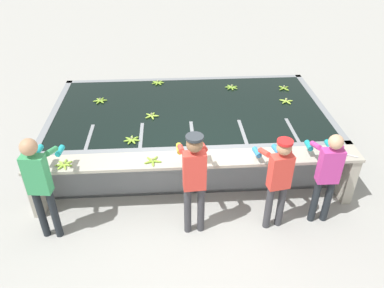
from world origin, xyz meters
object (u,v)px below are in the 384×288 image
(worker_2, at_px, (278,176))
(banana_bunch_ledge_0, at_px, (153,161))
(knife_0, at_px, (343,154))
(banana_bunch_floating_0, at_px, (286,101))
(banana_bunch_floating_4, at_px, (158,83))
(banana_bunch_floating_6, at_px, (284,88))
(worker_1, at_px, (194,175))
(banana_bunch_floating_3, at_px, (100,101))
(banana_bunch_floating_5, at_px, (232,87))
(banana_bunch_floating_1, at_px, (152,116))
(worker_3, at_px, (327,171))
(banana_bunch_floating_2, at_px, (132,140))
(worker_0, at_px, (39,180))
(banana_bunch_ledge_1, at_px, (64,164))

(worker_2, bearing_deg, banana_bunch_ledge_0, 164.51)
(banana_bunch_ledge_0, distance_m, knife_0, 3.00)
(banana_bunch_floating_0, xyz_separation_m, knife_0, (0.40, -1.84, -0.01))
(banana_bunch_floating_4, distance_m, banana_bunch_floating_6, 2.71)
(worker_2, bearing_deg, worker_1, -178.73)
(banana_bunch_floating_3, distance_m, banana_bunch_floating_5, 2.75)
(banana_bunch_floating_1, xyz_separation_m, banana_bunch_floating_5, (1.67, 1.14, -0.00))
(banana_bunch_floating_3, distance_m, banana_bunch_floating_4, 1.39)
(banana_bunch_floating_6, bearing_deg, worker_1, -125.28)
(banana_bunch_ledge_0, height_order, knife_0, banana_bunch_ledge_0)
(worker_3, distance_m, banana_bunch_floating_1, 3.22)
(banana_bunch_floating_2, relative_size, banana_bunch_floating_4, 1.01)
(banana_bunch_ledge_0, bearing_deg, worker_1, -41.51)
(banana_bunch_floating_6, bearing_deg, banana_bunch_floating_1, -159.68)
(banana_bunch_floating_1, distance_m, banana_bunch_floating_2, 0.86)
(banana_bunch_floating_3, bearing_deg, banana_bunch_floating_5, 9.54)
(worker_0, distance_m, banana_bunch_floating_3, 2.65)
(worker_0, bearing_deg, banana_bunch_floating_4, 64.97)
(banana_bunch_floating_0, distance_m, banana_bunch_ledge_1, 4.36)
(worker_2, relative_size, banana_bunch_ledge_1, 5.65)
(banana_bunch_floating_2, bearing_deg, banana_bunch_floating_6, 30.70)
(banana_bunch_floating_2, bearing_deg, worker_1, -50.27)
(banana_bunch_ledge_1, bearing_deg, worker_1, -15.28)
(worker_2, height_order, banana_bunch_floating_6, worker_2)
(worker_0, distance_m, banana_bunch_floating_5, 4.41)
(banana_bunch_floating_1, xyz_separation_m, banana_bunch_floating_4, (0.10, 1.49, -0.00))
(banana_bunch_floating_0, distance_m, banana_bunch_floating_3, 3.70)
(banana_bunch_ledge_0, distance_m, banana_bunch_ledge_1, 1.34)
(knife_0, bearing_deg, banana_bunch_floating_2, 169.77)
(banana_bunch_floating_3, bearing_deg, banana_bunch_floating_2, -63.86)
(worker_2, bearing_deg, banana_bunch_floating_0, 71.85)
(banana_bunch_floating_0, relative_size, banana_bunch_floating_5, 0.99)
(worker_1, bearing_deg, banana_bunch_ledge_0, 138.49)
(banana_bunch_floating_6, bearing_deg, banana_bunch_floating_0, -100.99)
(worker_3, height_order, banana_bunch_floating_2, worker_3)
(worker_0, relative_size, worker_2, 1.09)
(banana_bunch_floating_1, xyz_separation_m, banana_bunch_floating_2, (-0.31, -0.80, -0.00))
(worker_0, distance_m, banana_bunch_ledge_1, 0.55)
(worker_0, bearing_deg, worker_1, -0.99)
(worker_2, distance_m, banana_bunch_floating_3, 3.92)
(worker_2, height_order, banana_bunch_ledge_1, worker_2)
(worker_1, relative_size, banana_bunch_ledge_0, 6.23)
(worker_1, distance_m, banana_bunch_floating_5, 3.27)
(banana_bunch_floating_6, distance_m, banana_bunch_ledge_0, 3.66)
(banana_bunch_floating_3, relative_size, banana_bunch_floating_5, 1.01)
(banana_bunch_floating_2, height_order, banana_bunch_ledge_0, banana_bunch_ledge_0)
(banana_bunch_floating_0, height_order, banana_bunch_floating_5, same)
(banana_bunch_floating_5, bearing_deg, worker_2, -86.09)
(banana_bunch_floating_1, xyz_separation_m, banana_bunch_floating_3, (-1.04, 0.69, -0.00))
(worker_0, distance_m, banana_bunch_floating_1, 2.44)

